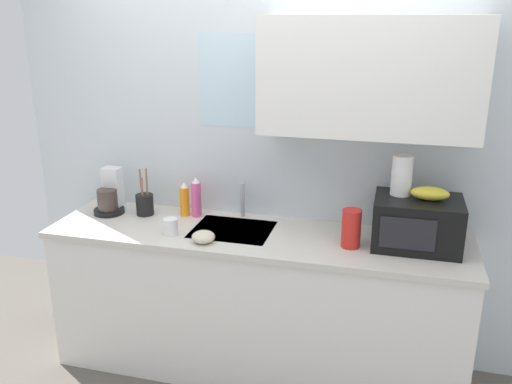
{
  "coord_description": "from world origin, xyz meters",
  "views": [
    {
      "loc": [
        0.74,
        -2.8,
        2.11
      ],
      "look_at": [
        0.0,
        0.0,
        1.15
      ],
      "focal_mm": 38.11,
      "sensor_mm": 36.0,
      "label": 1
    }
  ],
  "objects_px": {
    "dish_soap_bottle_orange": "(184,200)",
    "utensil_crock": "(145,204)",
    "dish_soap_bottle_pink": "(196,198)",
    "coffee_maker": "(110,196)",
    "microwave": "(417,223)",
    "small_bowl": "(203,237)",
    "cereal_canister": "(351,228)",
    "banana_bunch": "(430,193)",
    "paper_towel_roll": "(402,175)",
    "mug_white": "(171,227)"
  },
  "relations": [
    {
      "from": "dish_soap_bottle_orange",
      "to": "utensil_crock",
      "type": "distance_m",
      "value": 0.25
    },
    {
      "from": "dish_soap_bottle_pink",
      "to": "dish_soap_bottle_orange",
      "type": "relative_size",
      "value": 1.16
    },
    {
      "from": "dish_soap_bottle_orange",
      "to": "utensil_crock",
      "type": "relative_size",
      "value": 0.73
    },
    {
      "from": "dish_soap_bottle_orange",
      "to": "utensil_crock",
      "type": "xyz_separation_m",
      "value": [
        -0.25,
        -0.05,
        -0.03
      ]
    },
    {
      "from": "coffee_maker",
      "to": "microwave",
      "type": "bearing_deg",
      "value": -1.84
    },
    {
      "from": "small_bowl",
      "to": "dish_soap_bottle_orange",
      "type": "bearing_deg",
      "value": 124.81
    },
    {
      "from": "microwave",
      "to": "cereal_canister",
      "type": "distance_m",
      "value": 0.35
    },
    {
      "from": "banana_bunch",
      "to": "small_bowl",
      "type": "height_order",
      "value": "banana_bunch"
    },
    {
      "from": "banana_bunch",
      "to": "utensil_crock",
      "type": "bearing_deg",
      "value": 177.63
    },
    {
      "from": "coffee_maker",
      "to": "dish_soap_bottle_orange",
      "type": "distance_m",
      "value": 0.48
    },
    {
      "from": "microwave",
      "to": "small_bowl",
      "type": "height_order",
      "value": "microwave"
    },
    {
      "from": "banana_bunch",
      "to": "coffee_maker",
      "type": "bearing_deg",
      "value": 178.26
    },
    {
      "from": "paper_towel_roll",
      "to": "utensil_crock",
      "type": "xyz_separation_m",
      "value": [
        -1.54,
        0.02,
        -0.31
      ]
    },
    {
      "from": "small_bowl",
      "to": "dish_soap_bottle_pink",
      "type": "bearing_deg",
      "value": 115.67
    },
    {
      "from": "microwave",
      "to": "small_bowl",
      "type": "xyz_separation_m",
      "value": [
        -1.13,
        -0.25,
        -0.1
      ]
    },
    {
      "from": "coffee_maker",
      "to": "small_bowl",
      "type": "bearing_deg",
      "value": -22.76
    },
    {
      "from": "dish_soap_bottle_pink",
      "to": "small_bowl",
      "type": "distance_m",
      "value": 0.42
    },
    {
      "from": "banana_bunch",
      "to": "dish_soap_bottle_orange",
      "type": "height_order",
      "value": "banana_bunch"
    },
    {
      "from": "dish_soap_bottle_pink",
      "to": "utensil_crock",
      "type": "bearing_deg",
      "value": -170.44
    },
    {
      "from": "mug_white",
      "to": "cereal_canister",
      "type": "bearing_deg",
      "value": 5.08
    },
    {
      "from": "small_bowl",
      "to": "banana_bunch",
      "type": "bearing_deg",
      "value": 11.95
    },
    {
      "from": "paper_towel_roll",
      "to": "small_bowl",
      "type": "xyz_separation_m",
      "value": [
        -1.03,
        -0.3,
        -0.35
      ]
    },
    {
      "from": "mug_white",
      "to": "dish_soap_bottle_pink",
      "type": "bearing_deg",
      "value": 82.75
    },
    {
      "from": "utensil_crock",
      "to": "mug_white",
      "type": "bearing_deg",
      "value": -42.37
    },
    {
      "from": "coffee_maker",
      "to": "cereal_canister",
      "type": "height_order",
      "value": "coffee_maker"
    },
    {
      "from": "mug_white",
      "to": "utensil_crock",
      "type": "bearing_deg",
      "value": 137.63
    },
    {
      "from": "dish_soap_bottle_pink",
      "to": "mug_white",
      "type": "relative_size",
      "value": 2.66
    },
    {
      "from": "banana_bunch",
      "to": "coffee_maker",
      "type": "relative_size",
      "value": 0.71
    },
    {
      "from": "coffee_maker",
      "to": "mug_white",
      "type": "height_order",
      "value": "coffee_maker"
    },
    {
      "from": "dish_soap_bottle_pink",
      "to": "dish_soap_bottle_orange",
      "type": "xyz_separation_m",
      "value": [
        -0.08,
        -0.0,
        -0.02
      ]
    },
    {
      "from": "dish_soap_bottle_orange",
      "to": "utensil_crock",
      "type": "bearing_deg",
      "value": -168.65
    },
    {
      "from": "microwave",
      "to": "mug_white",
      "type": "height_order",
      "value": "microwave"
    },
    {
      "from": "paper_towel_roll",
      "to": "dish_soap_bottle_pink",
      "type": "bearing_deg",
      "value": 176.48
    },
    {
      "from": "banana_bunch",
      "to": "cereal_canister",
      "type": "xyz_separation_m",
      "value": [
        -0.39,
        -0.1,
        -0.2
      ]
    },
    {
      "from": "mug_white",
      "to": "dish_soap_bottle_orange",
      "type": "bearing_deg",
      "value": 96.82
    },
    {
      "from": "banana_bunch",
      "to": "paper_towel_roll",
      "type": "bearing_deg",
      "value": 161.57
    },
    {
      "from": "paper_towel_roll",
      "to": "coffee_maker",
      "type": "xyz_separation_m",
      "value": [
        -1.77,
        0.01,
        -0.28
      ]
    },
    {
      "from": "dish_soap_bottle_pink",
      "to": "mug_white",
      "type": "distance_m",
      "value": 0.33
    },
    {
      "from": "paper_towel_roll",
      "to": "dish_soap_bottle_pink",
      "type": "relative_size",
      "value": 0.87
    },
    {
      "from": "paper_towel_roll",
      "to": "utensil_crock",
      "type": "distance_m",
      "value": 1.57
    },
    {
      "from": "paper_towel_roll",
      "to": "utensil_crock",
      "type": "bearing_deg",
      "value": 179.26
    },
    {
      "from": "microwave",
      "to": "utensil_crock",
      "type": "distance_m",
      "value": 1.64
    },
    {
      "from": "microwave",
      "to": "utensil_crock",
      "type": "relative_size",
      "value": 1.54
    },
    {
      "from": "microwave",
      "to": "cereal_canister",
      "type": "bearing_deg",
      "value": -163.83
    },
    {
      "from": "dish_soap_bottle_orange",
      "to": "dish_soap_bottle_pink",
      "type": "bearing_deg",
      "value": 3.68
    },
    {
      "from": "utensil_crock",
      "to": "cereal_canister",
      "type": "bearing_deg",
      "value": -7.46
    },
    {
      "from": "banana_bunch",
      "to": "small_bowl",
      "type": "xyz_separation_m",
      "value": [
        -1.18,
        -0.25,
        -0.27
      ]
    },
    {
      "from": "coffee_maker",
      "to": "mug_white",
      "type": "bearing_deg",
      "value": -25.74
    },
    {
      "from": "mug_white",
      "to": "banana_bunch",
      "type": "bearing_deg",
      "value": 7.72
    },
    {
      "from": "coffee_maker",
      "to": "cereal_canister",
      "type": "xyz_separation_m",
      "value": [
        1.53,
        -0.16,
        0.0
      ]
    }
  ]
}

